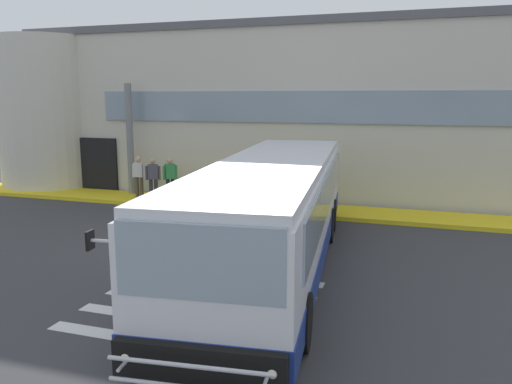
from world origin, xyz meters
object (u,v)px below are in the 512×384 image
Objects in this scene: passenger_by_doorway at (153,177)px; passenger_at_curb_edge at (170,177)px; bus_main_foreground at (273,216)px; entry_support_column at (130,139)px; passenger_near_column at (139,174)px.

passenger_at_curb_edge is at bearing 29.08° from passenger_by_doorway.
bus_main_foreground is 7.40× the size of passenger_by_doorway.
bus_main_foreground is (8.29, -7.01, -1.10)m from entry_support_column.
passenger_at_curb_edge is (-6.09, 6.28, -0.26)m from bus_main_foreground.
passenger_at_curb_edge is (2.20, -0.73, -1.36)m from entry_support_column.
passenger_by_doorway is (1.62, -1.05, -1.36)m from entry_support_column.
entry_support_column is at bearing 147.16° from passenger_by_doorway.
bus_main_foreground is 7.40× the size of passenger_at_curb_edge.
entry_support_column is at bearing 139.80° from bus_main_foreground.
passenger_near_column is (-7.49, 6.31, -0.22)m from bus_main_foreground.
entry_support_column is 10.91m from bus_main_foreground.
bus_main_foreground is 7.40× the size of passenger_near_column.
passenger_at_curb_edge is at bearing -18.23° from entry_support_column.
passenger_by_doorway is at bearing -32.84° from entry_support_column.
bus_main_foreground is at bearing -45.89° from passenger_at_curb_edge.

